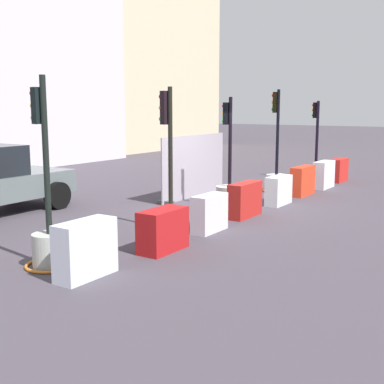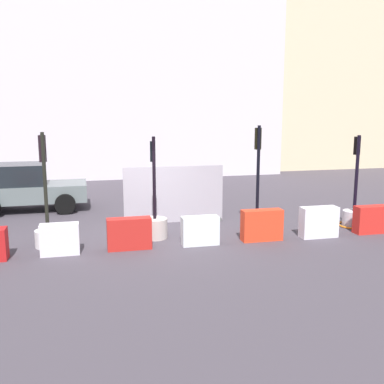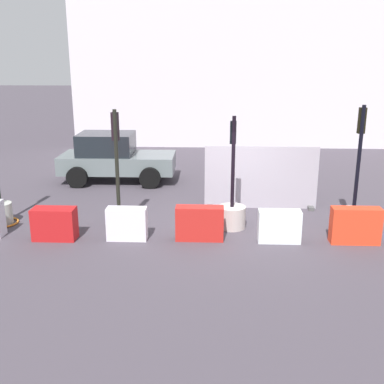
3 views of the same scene
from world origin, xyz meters
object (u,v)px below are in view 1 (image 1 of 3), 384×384
(traffic_light_3, at_px, (276,176))
(construction_barrier_5, at_px, (303,181))
(construction_barrier_4, at_px, (279,190))
(construction_barrier_7, at_px, (339,170))
(construction_barrier_2, at_px, (210,213))
(construction_barrier_6, at_px, (324,175))
(traffic_light_1, at_px, (170,206))
(traffic_light_2, at_px, (229,190))
(construction_barrier_0, at_px, (85,249))
(construction_barrier_3, at_px, (245,200))
(construction_barrier_1, at_px, (163,230))
(traffic_light_0, at_px, (49,236))
(traffic_light_4, at_px, (316,169))

(traffic_light_3, xyz_separation_m, construction_barrier_5, (-0.22, -0.96, -0.04))
(construction_barrier_4, distance_m, construction_barrier_7, 5.26)
(construction_barrier_2, bearing_deg, construction_barrier_6, -0.30)
(traffic_light_1, xyz_separation_m, construction_barrier_4, (4.01, -0.76, -0.14))
(traffic_light_3, distance_m, construction_barrier_7, 3.40)
(traffic_light_2, height_order, construction_barrier_5, traffic_light_2)
(construction_barrier_0, relative_size, construction_barrier_3, 0.90)
(construction_barrier_4, relative_size, construction_barrier_7, 0.97)
(construction_barrier_0, xyz_separation_m, construction_barrier_6, (10.81, -0.10, -0.01))
(traffic_light_1, bearing_deg, construction_barrier_4, -10.77)
(construction_barrier_5, bearing_deg, construction_barrier_2, -179.76)
(construction_barrier_1, bearing_deg, construction_barrier_4, 0.82)
(traffic_light_2, relative_size, construction_barrier_1, 2.79)
(traffic_light_2, relative_size, construction_barrier_6, 2.68)
(construction_barrier_4, bearing_deg, traffic_light_1, 169.23)
(construction_barrier_4, bearing_deg, construction_barrier_7, -0.10)
(construction_barrier_7, bearing_deg, construction_barrier_2, -179.95)
(construction_barrier_7, bearing_deg, construction_barrier_0, 179.76)
(traffic_light_0, xyz_separation_m, construction_barrier_4, (7.22, -0.95, -0.14))
(traffic_light_1, xyz_separation_m, construction_barrier_0, (-3.28, -0.72, -0.08))
(construction_barrier_6, bearing_deg, construction_barrier_4, 179.10)
(construction_barrier_1, bearing_deg, traffic_light_2, 13.08)
(traffic_light_4, bearing_deg, construction_barrier_7, -86.68)
(traffic_light_0, relative_size, traffic_light_2, 1.09)
(traffic_light_2, bearing_deg, construction_barrier_2, -159.79)
(construction_barrier_1, distance_m, construction_barrier_5, 7.22)
(construction_barrier_3, relative_size, construction_barrier_4, 1.15)
(construction_barrier_1, height_order, construction_barrier_4, construction_barrier_1)
(traffic_light_0, bearing_deg, construction_barrier_0, -94.72)
(traffic_light_4, xyz_separation_m, construction_barrier_7, (0.05, -0.84, -0.01))
(traffic_light_1, distance_m, construction_barrier_5, 5.85)
(traffic_light_2, relative_size, construction_barrier_2, 3.01)
(construction_barrier_7, bearing_deg, traffic_light_0, 175.63)
(traffic_light_3, distance_m, construction_barrier_0, 9.35)
(construction_barrier_2, distance_m, construction_barrier_5, 5.46)
(traffic_light_2, distance_m, construction_barrier_7, 6.43)
(traffic_light_2, xyz_separation_m, traffic_light_4, (6.31, -0.09, -0.05))
(construction_barrier_0, bearing_deg, construction_barrier_6, -0.52)
(traffic_light_2, distance_m, construction_barrier_4, 1.44)
(construction_barrier_6, bearing_deg, traffic_light_1, 173.79)
(traffic_light_3, height_order, construction_barrier_4, traffic_light_3)
(traffic_light_3, bearing_deg, construction_barrier_0, -174.33)
(construction_barrier_2, bearing_deg, construction_barrier_0, 179.03)
(traffic_light_2, distance_m, construction_barrier_3, 1.20)
(traffic_light_1, height_order, traffic_light_3, traffic_light_3)
(traffic_light_4, relative_size, construction_barrier_0, 2.73)
(traffic_light_0, relative_size, construction_barrier_2, 3.27)
(construction_barrier_2, distance_m, construction_barrier_4, 3.67)
(traffic_light_2, distance_m, construction_barrier_6, 4.71)
(construction_barrier_3, distance_m, construction_barrier_5, 3.70)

